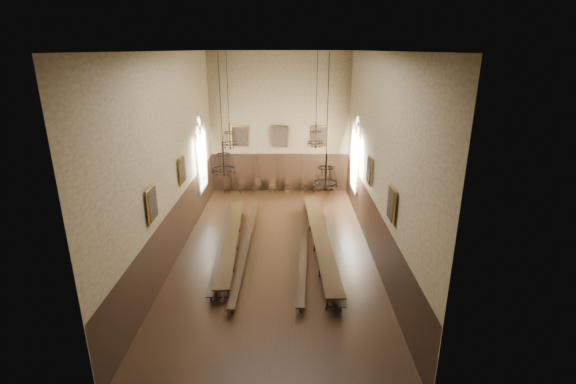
{
  "coord_description": "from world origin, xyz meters",
  "views": [
    {
      "loc": [
        0.67,
        -17.75,
        9.08
      ],
      "look_at": [
        0.58,
        1.5,
        2.46
      ],
      "focal_mm": 26.0,
      "sensor_mm": 36.0,
      "label": 1
    }
  ],
  "objects_px": {
    "chair_1": "(242,189)",
    "chair_5": "(303,188)",
    "chair_3": "(273,189)",
    "chair_2": "(257,188)",
    "chair_4": "(288,188)",
    "bench_left_inner": "(246,248)",
    "chair_0": "(227,189)",
    "chandelier_back_left": "(230,138)",
    "bench_right_inner": "(304,245)",
    "chandelier_front_right": "(326,175)",
    "chair_6": "(316,188)",
    "chandelier_front_left": "(224,162)",
    "table_left": "(232,243)",
    "bench_left_outer": "(222,244)",
    "bench_right_outer": "(332,246)",
    "table_right": "(320,243)",
    "chair_7": "(331,189)",
    "chandelier_back_right": "(316,137)"
  },
  "relations": [
    {
      "from": "chair_6",
      "to": "chandelier_front_right",
      "type": "distance_m",
      "value": 12.17
    },
    {
      "from": "chair_1",
      "to": "chair_7",
      "type": "relative_size",
      "value": 0.97
    },
    {
      "from": "bench_right_inner",
      "to": "chandelier_front_right",
      "type": "relative_size",
      "value": 2.19
    },
    {
      "from": "table_left",
      "to": "chandelier_front_left",
      "type": "bearing_deg",
      "value": -85.34
    },
    {
      "from": "chandelier_back_left",
      "to": "chandelier_front_left",
      "type": "height_order",
      "value": "same"
    },
    {
      "from": "chair_3",
      "to": "bench_right_outer",
      "type": "bearing_deg",
      "value": -75.8
    },
    {
      "from": "chandelier_back_right",
      "to": "chair_1",
      "type": "bearing_deg",
      "value": 124.67
    },
    {
      "from": "chandelier_back_right",
      "to": "chandelier_front_right",
      "type": "xyz_separation_m",
      "value": [
        0.09,
        -4.91,
        -0.47
      ]
    },
    {
      "from": "bench_left_inner",
      "to": "chair_4",
      "type": "xyz_separation_m",
      "value": [
        1.91,
        8.82,
        -0.0
      ]
    },
    {
      "from": "bench_right_outer",
      "to": "chair_6",
      "type": "xyz_separation_m",
      "value": [
        -0.22,
        8.67,
        -0.02
      ]
    },
    {
      "from": "bench_left_outer",
      "to": "chair_7",
      "type": "bearing_deg",
      "value": 54.4
    },
    {
      "from": "chair_3",
      "to": "chair_2",
      "type": "bearing_deg",
      "value": 168.15
    },
    {
      "from": "bench_left_outer",
      "to": "chandelier_back_left",
      "type": "height_order",
      "value": "chandelier_back_left"
    },
    {
      "from": "table_right",
      "to": "chair_4",
      "type": "xyz_separation_m",
      "value": [
        -1.56,
        8.52,
        -0.12
      ]
    },
    {
      "from": "chair_0",
      "to": "chair_3",
      "type": "xyz_separation_m",
      "value": [
        3.04,
        -0.05,
        0.01
      ]
    },
    {
      "from": "chandelier_front_left",
      "to": "chair_0",
      "type": "bearing_deg",
      "value": 98.62
    },
    {
      "from": "table_right",
      "to": "chandelier_front_right",
      "type": "bearing_deg",
      "value": -91.65
    },
    {
      "from": "chair_2",
      "to": "chair_6",
      "type": "relative_size",
      "value": 1.01
    },
    {
      "from": "chair_4",
      "to": "chair_7",
      "type": "relative_size",
      "value": 0.99
    },
    {
      "from": "chandelier_back_right",
      "to": "chandelier_front_left",
      "type": "distance_m",
      "value": 5.74
    },
    {
      "from": "chair_2",
      "to": "chair_5",
      "type": "distance_m",
      "value": 3.05
    },
    {
      "from": "chair_6",
      "to": "bench_right_outer",
      "type": "bearing_deg",
      "value": -91.0
    },
    {
      "from": "bench_left_inner",
      "to": "chair_0",
      "type": "bearing_deg",
      "value": 103.66
    },
    {
      "from": "bench_right_inner",
      "to": "chair_3",
      "type": "height_order",
      "value": "chair_3"
    },
    {
      "from": "bench_left_inner",
      "to": "chair_7",
      "type": "bearing_deg",
      "value": 61.33
    },
    {
      "from": "chair_5",
      "to": "chandelier_back_right",
      "type": "xyz_separation_m",
      "value": [
        0.36,
        -6.46,
        4.79
      ]
    },
    {
      "from": "chair_1",
      "to": "chandelier_front_left",
      "type": "relative_size",
      "value": 0.21
    },
    {
      "from": "bench_right_outer",
      "to": "chair_1",
      "type": "height_order",
      "value": "chair_1"
    },
    {
      "from": "chair_7",
      "to": "chair_2",
      "type": "bearing_deg",
      "value": 166.37
    },
    {
      "from": "chair_3",
      "to": "chandelier_front_left",
      "type": "distance_m",
      "value": 11.69
    },
    {
      "from": "chair_0",
      "to": "bench_right_outer",
      "type": "bearing_deg",
      "value": -58.94
    },
    {
      "from": "table_right",
      "to": "chandelier_back_left",
      "type": "relative_size",
      "value": 2.33
    },
    {
      "from": "chair_2",
      "to": "bench_left_inner",
      "type": "bearing_deg",
      "value": -75.93
    },
    {
      "from": "bench_right_inner",
      "to": "chandelier_front_right",
      "type": "distance_m",
      "value": 5.19
    },
    {
      "from": "chair_0",
      "to": "chandelier_back_left",
      "type": "relative_size",
      "value": 0.2
    },
    {
      "from": "chair_0",
      "to": "chandelier_front_right",
      "type": "bearing_deg",
      "value": -68.47
    },
    {
      "from": "chair_0",
      "to": "chandelier_front_right",
      "type": "height_order",
      "value": "chandelier_front_right"
    },
    {
      "from": "bench_right_outer",
      "to": "chandelier_back_left",
      "type": "xyz_separation_m",
      "value": [
        -4.94,
        2.59,
        4.65
      ]
    },
    {
      "from": "chandelier_front_left",
      "to": "table_left",
      "type": "bearing_deg",
      "value": 94.66
    },
    {
      "from": "chair_6",
      "to": "chandelier_back_right",
      "type": "height_order",
      "value": "chandelier_back_right"
    },
    {
      "from": "chair_5",
      "to": "chandelier_front_left",
      "type": "xyz_separation_m",
      "value": [
        -3.46,
        -10.74,
        4.65
      ]
    },
    {
      "from": "chair_1",
      "to": "chair_5",
      "type": "relative_size",
      "value": 0.99
    },
    {
      "from": "table_right",
      "to": "chair_6",
      "type": "distance_m",
      "value": 8.56
    },
    {
      "from": "bench_left_outer",
      "to": "bench_left_inner",
      "type": "bearing_deg",
      "value": -20.52
    },
    {
      "from": "bench_left_inner",
      "to": "chandelier_back_right",
      "type": "height_order",
      "value": "chandelier_back_right"
    },
    {
      "from": "bench_left_outer",
      "to": "chair_4",
      "type": "xyz_separation_m",
      "value": [
        3.08,
        8.39,
        0.02
      ]
    },
    {
      "from": "chair_1",
      "to": "chair_4",
      "type": "relative_size",
      "value": 0.98
    },
    {
      "from": "chair_0",
      "to": "chandelier_back_right",
      "type": "relative_size",
      "value": 0.2
    },
    {
      "from": "bench_left_outer",
      "to": "chair_0",
      "type": "distance_m",
      "value": 8.42
    },
    {
      "from": "chandelier_front_left",
      "to": "table_right",
      "type": "bearing_deg",
      "value": 28.64
    }
  ]
}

